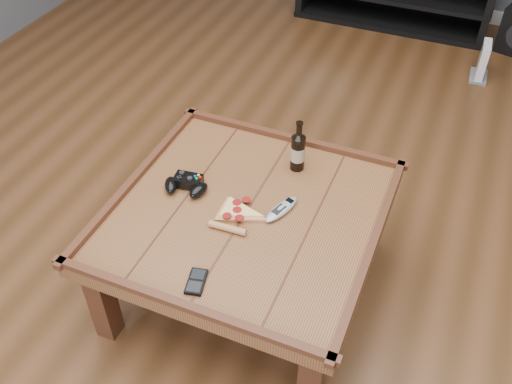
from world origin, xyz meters
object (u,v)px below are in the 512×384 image
at_px(remote_control, 281,209).
at_px(pizza_slice, 236,214).
at_px(smartphone, 196,282).
at_px(coffee_table, 247,222).
at_px(beer_bottle, 298,150).
at_px(game_controller, 186,185).
at_px(game_console, 482,62).

bearing_deg(remote_control, pizza_slice, -131.01).
height_order(smartphone, remote_control, remote_control).
bearing_deg(coffee_table, remote_control, 22.53).
xyz_separation_m(beer_bottle, remote_control, (0.03, -0.27, -0.08)).
relative_size(game_controller, pizza_slice, 0.73).
distance_m(pizza_slice, game_console, 2.34).
bearing_deg(game_console, smartphone, -109.01).
bearing_deg(game_console, remote_control, -108.58).
bearing_deg(game_controller, game_console, 57.95).
relative_size(remote_control, game_console, 0.76).
height_order(beer_bottle, pizza_slice, beer_bottle).
bearing_deg(coffee_table, game_controller, 174.78).
bearing_deg(smartphone, game_controller, 109.12).
height_order(coffee_table, smartphone, coffee_table).
bearing_deg(game_controller, smartphone, -65.47).
height_order(remote_control, game_console, remote_control).
relative_size(pizza_slice, smartphone, 2.24).
relative_size(beer_bottle, pizza_slice, 0.86).
relative_size(game_controller, game_console, 0.80).
bearing_deg(coffee_table, beer_bottle, 74.22).
height_order(game_controller, smartphone, game_controller).
relative_size(smartphone, game_console, 0.49).
xyz_separation_m(pizza_slice, game_console, (0.74, 2.19, -0.35)).
bearing_deg(smartphone, remote_control, 59.10).
bearing_deg(game_controller, pizza_slice, -21.36).
distance_m(remote_control, game_console, 2.21).
bearing_deg(game_controller, coffee_table, -12.44).
bearing_deg(beer_bottle, game_controller, -140.74).
height_order(pizza_slice, remote_control, pizza_slice).
bearing_deg(beer_bottle, game_console, 71.16).
xyz_separation_m(game_controller, smartphone, (0.25, -0.40, -0.02)).
bearing_deg(remote_control, beer_bottle, 115.90).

